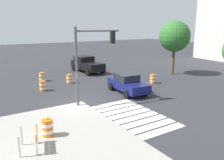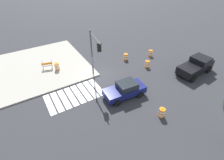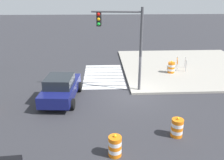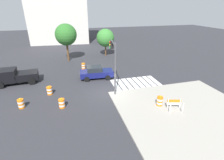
{
  "view_description": "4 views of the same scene",
  "coord_description": "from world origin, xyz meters",
  "px_view_note": "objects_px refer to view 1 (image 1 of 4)",
  "views": [
    {
      "loc": [
        15.05,
        -6.83,
        5.75
      ],
      "look_at": [
        0.61,
        2.28,
        1.64
      ],
      "focal_mm": 36.72,
      "sensor_mm": 36.0,
      "label": 1
    },
    {
      "loc": [
        7.53,
        15.13,
        11.88
      ],
      "look_at": [
        0.12,
        3.02,
        1.28
      ],
      "focal_mm": 26.93,
      "sensor_mm": 36.0,
      "label": 2
    },
    {
      "loc": [
        -14.56,
        2.03,
        6.53
      ],
      "look_at": [
        -0.18,
        1.32,
        1.17
      ],
      "focal_mm": 38.19,
      "sensor_mm": 36.0,
      "label": 3
    },
    {
      "loc": [
        -3.9,
        -15.8,
        8.86
      ],
      "look_at": [
        0.84,
        1.47,
        0.89
      ],
      "focal_mm": 26.77,
      "sensor_mm": 36.0,
      "label": 4
    }
  ],
  "objects_px": {
    "sports_car": "(128,83)",
    "traffic_barrel_near_corner": "(69,79)",
    "traffic_barrel_median_far": "(43,86)",
    "traffic_light_pole": "(92,52)",
    "traffic_barrel_crosswalk_end": "(42,77)",
    "construction_barricade": "(33,138)",
    "pickup_truck": "(86,64)",
    "traffic_barrel_on_sidewalk": "(48,128)",
    "traffic_barrel_median_near": "(153,79)",
    "street_tree_streetside_mid": "(175,36)"
  },
  "relations": [
    {
      "from": "sports_car",
      "to": "traffic_barrel_near_corner",
      "type": "distance_m",
      "value": 6.49
    },
    {
      "from": "traffic_barrel_near_corner",
      "to": "pickup_truck",
      "type": "bearing_deg",
      "value": 137.09
    },
    {
      "from": "traffic_barrel_near_corner",
      "to": "construction_barricade",
      "type": "bearing_deg",
      "value": -29.18
    },
    {
      "from": "pickup_truck",
      "to": "construction_barricade",
      "type": "height_order",
      "value": "pickup_truck"
    },
    {
      "from": "pickup_truck",
      "to": "traffic_barrel_on_sidewalk",
      "type": "bearing_deg",
      "value": -32.65
    },
    {
      "from": "sports_car",
      "to": "traffic_barrel_near_corner",
      "type": "xyz_separation_m",
      "value": [
        -5.7,
        -3.09,
        -0.36
      ]
    },
    {
      "from": "sports_car",
      "to": "traffic_barrel_median_near",
      "type": "relative_size",
      "value": 4.35
    },
    {
      "from": "traffic_barrel_median_near",
      "to": "traffic_light_pole",
      "type": "bearing_deg",
      "value": -72.97
    },
    {
      "from": "traffic_barrel_near_corner",
      "to": "traffic_barrel_median_far",
      "type": "xyz_separation_m",
      "value": [
        1.29,
        -3.04,
        0.0
      ]
    },
    {
      "from": "traffic_barrel_median_far",
      "to": "construction_barricade",
      "type": "height_order",
      "value": "construction_barricade"
    },
    {
      "from": "traffic_barrel_near_corner",
      "to": "traffic_barrel_median_near",
      "type": "height_order",
      "value": "same"
    },
    {
      "from": "construction_barricade",
      "to": "traffic_barrel_on_sidewalk",
      "type": "bearing_deg",
      "value": 135.13
    },
    {
      "from": "traffic_barrel_median_near",
      "to": "traffic_barrel_near_corner",
      "type": "bearing_deg",
      "value": -122.12
    },
    {
      "from": "sports_car",
      "to": "construction_barricade",
      "type": "relative_size",
      "value": 3.17
    },
    {
      "from": "pickup_truck",
      "to": "traffic_barrel_crosswalk_end",
      "type": "distance_m",
      "value": 6.46
    },
    {
      "from": "traffic_barrel_near_corner",
      "to": "traffic_barrel_on_sidewalk",
      "type": "height_order",
      "value": "traffic_barrel_on_sidewalk"
    },
    {
      "from": "pickup_truck",
      "to": "traffic_barrel_crosswalk_end",
      "type": "bearing_deg",
      "value": -72.32
    },
    {
      "from": "construction_barricade",
      "to": "traffic_light_pole",
      "type": "relative_size",
      "value": 0.25
    },
    {
      "from": "traffic_barrel_crosswalk_end",
      "to": "construction_barricade",
      "type": "bearing_deg",
      "value": -17.09
    },
    {
      "from": "sports_car",
      "to": "traffic_barrel_median_far",
      "type": "relative_size",
      "value": 4.35
    },
    {
      "from": "sports_car",
      "to": "traffic_light_pole",
      "type": "xyz_separation_m",
      "value": [
        1.25,
        -4.05,
        3.1
      ]
    },
    {
      "from": "traffic_barrel_median_near",
      "to": "construction_barricade",
      "type": "distance_m",
      "value": 15.0
    },
    {
      "from": "traffic_barrel_near_corner",
      "to": "traffic_barrel_median_near",
      "type": "distance_m",
      "value": 8.41
    },
    {
      "from": "pickup_truck",
      "to": "traffic_barrel_crosswalk_end",
      "type": "xyz_separation_m",
      "value": [
        1.96,
        -6.14,
        -0.52
      ]
    },
    {
      "from": "sports_car",
      "to": "traffic_barrel_median_far",
      "type": "bearing_deg",
      "value": -125.73
    },
    {
      "from": "traffic_barrel_on_sidewalk",
      "to": "street_tree_streetside_mid",
      "type": "xyz_separation_m",
      "value": [
        -7.87,
        17.44,
        3.86
      ]
    },
    {
      "from": "traffic_barrel_crosswalk_end",
      "to": "construction_barricade",
      "type": "distance_m",
      "value": 14.28
    },
    {
      "from": "sports_car",
      "to": "street_tree_streetside_mid",
      "type": "relative_size",
      "value": 0.71
    },
    {
      "from": "traffic_barrel_crosswalk_end",
      "to": "traffic_barrel_median_near",
      "type": "bearing_deg",
      "value": 53.19
    },
    {
      "from": "sports_car",
      "to": "traffic_light_pole",
      "type": "relative_size",
      "value": 0.81
    },
    {
      "from": "traffic_barrel_median_far",
      "to": "traffic_barrel_on_sidewalk",
      "type": "height_order",
      "value": "traffic_barrel_on_sidewalk"
    },
    {
      "from": "traffic_barrel_median_far",
      "to": "traffic_light_pole",
      "type": "bearing_deg",
      "value": 20.16
    },
    {
      "from": "traffic_barrel_near_corner",
      "to": "traffic_barrel_median_far",
      "type": "distance_m",
      "value": 3.3
    },
    {
      "from": "traffic_barrel_crosswalk_end",
      "to": "construction_barricade",
      "type": "relative_size",
      "value": 0.73
    },
    {
      "from": "traffic_barrel_median_near",
      "to": "pickup_truck",
      "type": "bearing_deg",
      "value": -160.91
    },
    {
      "from": "traffic_barrel_median_far",
      "to": "street_tree_streetside_mid",
      "type": "height_order",
      "value": "street_tree_streetside_mid"
    },
    {
      "from": "sports_car",
      "to": "traffic_barrel_near_corner",
      "type": "relative_size",
      "value": 4.35
    },
    {
      "from": "pickup_truck",
      "to": "traffic_light_pole",
      "type": "bearing_deg",
      "value": -23.95
    },
    {
      "from": "sports_car",
      "to": "construction_barricade",
      "type": "bearing_deg",
      "value": -59.41
    },
    {
      "from": "pickup_truck",
      "to": "traffic_light_pole",
      "type": "xyz_separation_m",
      "value": [
        11.31,
        -5.03,
        2.94
      ]
    },
    {
      "from": "pickup_truck",
      "to": "traffic_barrel_median_far",
      "type": "xyz_separation_m",
      "value": [
        5.66,
        -7.1,
        -0.52
      ]
    },
    {
      "from": "traffic_barrel_median_far",
      "to": "traffic_barrel_on_sidewalk",
      "type": "xyz_separation_m",
      "value": [
        8.99,
        -2.28,
        0.15
      ]
    },
    {
      "from": "traffic_barrel_on_sidewalk",
      "to": "traffic_barrel_median_far",
      "type": "bearing_deg",
      "value": 165.74
    },
    {
      "from": "sports_car",
      "to": "traffic_barrel_median_near",
      "type": "bearing_deg",
      "value": 106.95
    },
    {
      "from": "sports_car",
      "to": "street_tree_streetside_mid",
      "type": "xyz_separation_m",
      "value": [
        -3.28,
        9.03,
        3.65
      ]
    },
    {
      "from": "traffic_barrel_crosswalk_end",
      "to": "traffic_light_pole",
      "type": "xyz_separation_m",
      "value": [
        9.36,
        1.11,
        3.46
      ]
    },
    {
      "from": "traffic_barrel_median_near",
      "to": "traffic_barrel_median_far",
      "type": "bearing_deg",
      "value": -107.38
    },
    {
      "from": "traffic_barrel_on_sidewalk",
      "to": "traffic_light_pole",
      "type": "xyz_separation_m",
      "value": [
        -3.34,
        4.36,
        3.31
      ]
    },
    {
      "from": "traffic_barrel_median_far",
      "to": "traffic_light_pole",
      "type": "height_order",
      "value": "traffic_light_pole"
    },
    {
      "from": "traffic_barrel_median_far",
      "to": "traffic_light_pole",
      "type": "relative_size",
      "value": 0.19
    }
  ]
}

